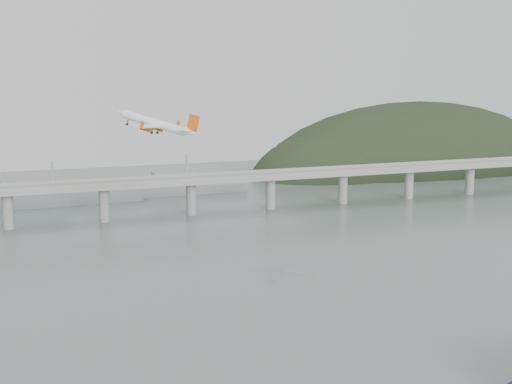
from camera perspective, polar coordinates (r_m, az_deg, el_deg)
name	(u,v)px	position (r m, az deg, el deg)	size (l,w,h in m)	color
ground	(326,336)	(211.81, 5.86, -11.86)	(900.00, 900.00, 0.00)	#576462
bridge	(155,187)	(389.48, -8.39, 0.42)	(800.00, 22.00, 23.90)	gray
headland	(429,189)	(639.52, 14.19, 0.25)	(365.00, 155.00, 156.00)	black
airliner	(156,124)	(276.07, -8.29, 5.64)	(30.41, 28.80, 11.88)	white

